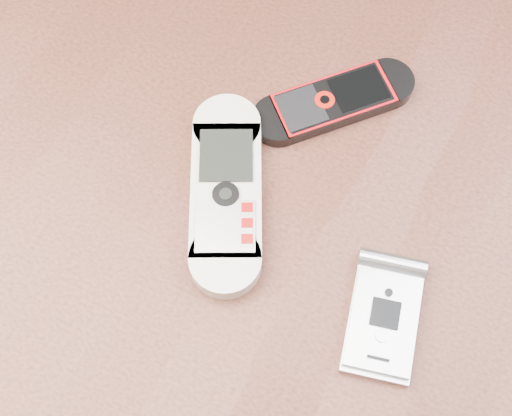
# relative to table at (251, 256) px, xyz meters

# --- Properties ---
(ground) EXTENTS (4.00, 4.00, 0.00)m
(ground) POSITION_rel_table_xyz_m (0.00, 0.00, -0.64)
(ground) COLOR #472B19
(ground) RESTS_ON ground
(table) EXTENTS (1.20, 0.80, 0.75)m
(table) POSITION_rel_table_xyz_m (0.00, 0.00, 0.00)
(table) COLOR black
(table) RESTS_ON ground
(nokia_white) EXTENTS (0.12, 0.17, 0.02)m
(nokia_white) POSITION_rel_table_xyz_m (-0.02, 0.00, 0.11)
(nokia_white) COLOR silver
(nokia_white) RESTS_ON table
(nokia_black_red) EXTENTS (0.12, 0.13, 0.01)m
(nokia_black_red) POSITION_rel_table_xyz_m (0.02, 0.11, 0.11)
(nokia_black_red) COLOR black
(nokia_black_red) RESTS_ON table
(motorola_razr) EXTENTS (0.07, 0.10, 0.01)m
(motorola_razr) POSITION_rel_table_xyz_m (0.12, -0.04, 0.11)
(motorola_razr) COLOR #B7B7BB
(motorola_razr) RESTS_ON table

